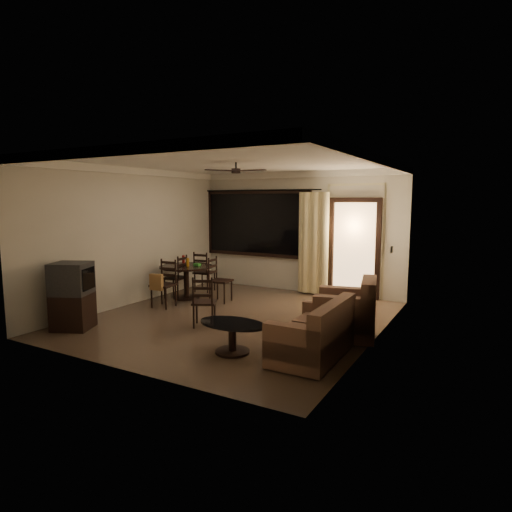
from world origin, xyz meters
The scene contains 12 objects.
ground centered at (0.00, 0.00, 0.00)m, with size 5.50×5.50×0.00m, color #7F6651.
room_shell centered at (0.59, 1.77, 1.83)m, with size 5.50×6.70×5.50m.
dining_table centered at (-1.81, 0.84, 0.57)m, with size 1.15×1.15×0.94m.
dining_chair_west centered at (-2.04, 0.75, 0.28)m, with size 0.46×0.46×0.95m.
dining_chair_east centered at (-0.98, 0.92, 0.28)m, with size 0.46×0.46×0.95m.
dining_chair_south centered at (-1.73, -0.02, 0.31)m, with size 0.46×0.51×0.95m.
dining_chair_north centered at (-1.90, 1.62, 0.28)m, with size 0.46×0.46×0.95m.
tv_cabinet centered at (-2.05, -1.88, 0.56)m, with size 0.75×0.72×1.12m.
sofa centered at (1.98, -1.16, 0.31)m, with size 0.78×1.46×0.78m.
armchair centered at (2.11, -0.05, 0.38)m, with size 1.09×1.09×0.91m.
coffee_table centered at (0.89, -1.55, 0.29)m, with size 1.00×0.60×0.44m.
side_chair centered at (-0.22, -0.69, 0.26)m, with size 0.52×0.52×0.88m.
Camera 1 is at (4.01, -6.46, 2.14)m, focal length 30.00 mm.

